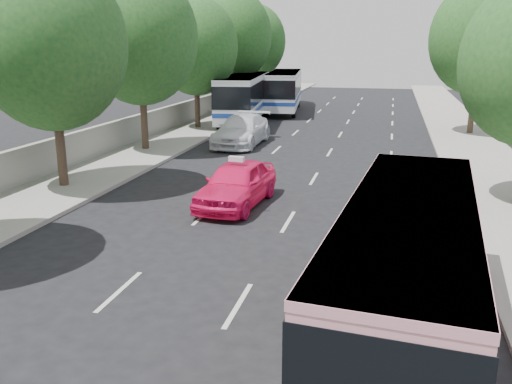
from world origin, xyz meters
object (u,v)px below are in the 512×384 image
(pink_taxi, at_px, (237,183))
(tour_coach_rear, at_px, (284,88))
(pink_bus, at_px, (408,258))
(tour_coach_front, at_px, (244,95))
(white_pickup, at_px, (242,130))

(pink_taxi, xyz_separation_m, tour_coach_rear, (-3.65, 27.52, 1.20))
(pink_bus, distance_m, tour_coach_front, 30.29)
(pink_taxi, bearing_deg, tour_coach_rear, 102.08)
(pink_taxi, relative_size, white_pickup, 0.81)
(pink_bus, relative_size, tour_coach_rear, 0.80)
(pink_bus, xyz_separation_m, pink_taxi, (-5.64, 8.18, -0.97))
(pink_bus, height_order, white_pickup, pink_bus)
(pink_bus, distance_m, tour_coach_rear, 36.89)
(pink_taxi, distance_m, tour_coach_rear, 27.78)
(pink_bus, height_order, tour_coach_rear, tour_coach_rear)
(pink_taxi, height_order, tour_coach_rear, tour_coach_rear)
(tour_coach_front, bearing_deg, white_pickup, -82.70)
(pink_bus, bearing_deg, pink_taxi, 129.72)
(white_pickup, relative_size, tour_coach_rear, 0.51)
(pink_bus, bearing_deg, tour_coach_front, 116.00)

